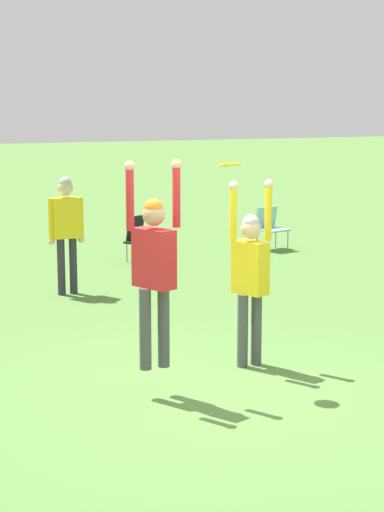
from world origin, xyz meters
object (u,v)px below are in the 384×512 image
at_px(frisbee, 230,165).
at_px(person_defending, 250,269).
at_px(person_jumping, 154,260).
at_px(camping_chair_2, 138,236).
at_px(camping_chair_0, 270,225).
at_px(person_spectator_near, 66,223).

bearing_deg(frisbee, person_defending, 37.27).
relative_size(person_jumping, camping_chair_2, 2.41).
distance_m(person_jumping, camping_chair_0, 9.27).
bearing_deg(frisbee, person_spectator_near, 91.58).
bearing_deg(camping_chair_2, camping_chair_0, 153.46).
relative_size(person_jumping, camping_chair_0, 2.39).
bearing_deg(person_spectator_near, person_jumping, -97.84).
bearing_deg(person_spectator_near, camping_chair_0, 24.27).
bearing_deg(camping_chair_2, person_defending, 49.10).
distance_m(camping_chair_0, camping_chair_2, 2.97).
bearing_deg(camping_chair_0, person_jumping, 39.60).
height_order(person_jumping, camping_chair_0, person_jumping).
relative_size(person_jumping, person_defending, 1.00).
bearing_deg(frisbee, person_jumping, -174.47).
distance_m(frisbee, camping_chair_0, 8.80).
height_order(camping_chair_0, person_spectator_near, person_spectator_near).
bearing_deg(person_defending, person_spectator_near, 169.59).
xyz_separation_m(person_jumping, camping_chair_0, (5.83, 7.14, -0.89)).
relative_size(frisbee, camping_chair_2, 0.27).
height_order(person_jumping, camping_chair_2, person_jumping).
height_order(camping_chair_0, camping_chair_2, camping_chair_0).
relative_size(person_defending, frisbee, 8.82).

